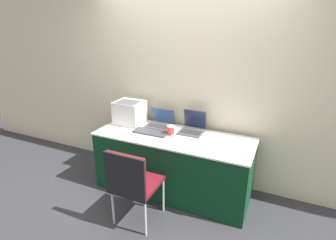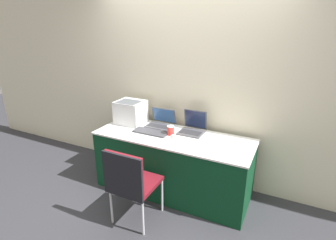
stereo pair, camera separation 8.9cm
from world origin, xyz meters
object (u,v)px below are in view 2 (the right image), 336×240
laptop_left (161,122)px  external_keyboard (151,132)px  printer (131,111)px  mouse (173,136)px  laptop_right (193,128)px  coffee_cup (171,130)px  chair (130,180)px

laptop_left → external_keyboard: bearing=-90.1°
printer → mouse: printer is taller
printer → laptop_right: size_ratio=1.23×
laptop_right → coffee_cup: laptop_right is taller
mouse → chair: size_ratio=0.08×
chair → external_keyboard: bearing=102.5°
printer → mouse: (0.73, -0.19, -0.15)m
external_keyboard → chair: size_ratio=0.50×
external_keyboard → mouse: bearing=-1.6°
printer → laptop_left: size_ratio=1.06×
external_keyboard → mouse: (0.31, -0.01, 0.01)m
printer → laptop_right: 0.89m
laptop_right → mouse: (-0.14, -0.27, -0.04)m
laptop_left → external_keyboard: 0.27m
coffee_cup → mouse: coffee_cup is taller
laptop_left → laptop_right: (0.46, -0.01, 0.01)m
laptop_left → chair: laptop_left is taller
printer → laptop_right: printer is taller
laptop_right → chair: size_ratio=0.34×
mouse → chair: (-0.15, -0.72, -0.24)m
mouse → chair: 0.77m
laptop_right → external_keyboard: 0.53m
laptop_right → external_keyboard: (-0.46, -0.26, -0.05)m
external_keyboard → coffee_cup: size_ratio=3.80×
laptop_right → external_keyboard: laptop_right is taller
laptop_left → coffee_cup: 0.33m
coffee_cup → chair: 0.83m
laptop_right → chair: (-0.29, -0.98, -0.28)m
laptop_left → coffee_cup: size_ratio=2.95×
laptop_right → chair: 1.06m
printer → coffee_cup: bearing=-11.0°
laptop_left → coffee_cup: (0.25, -0.22, 0.01)m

